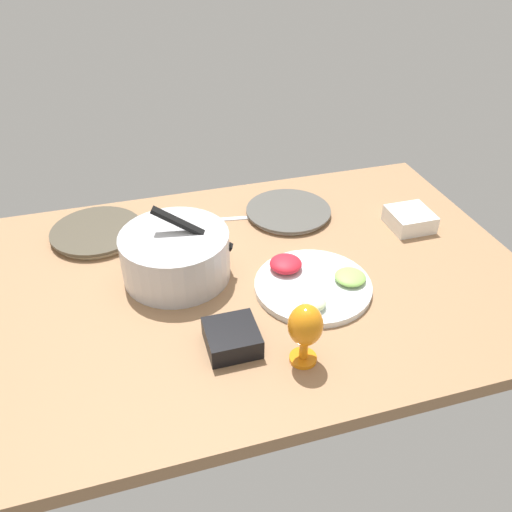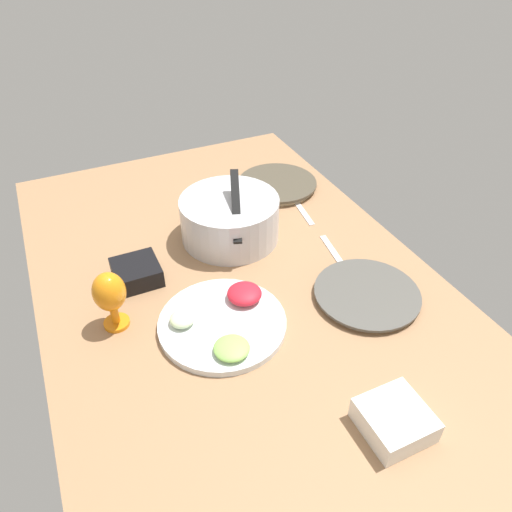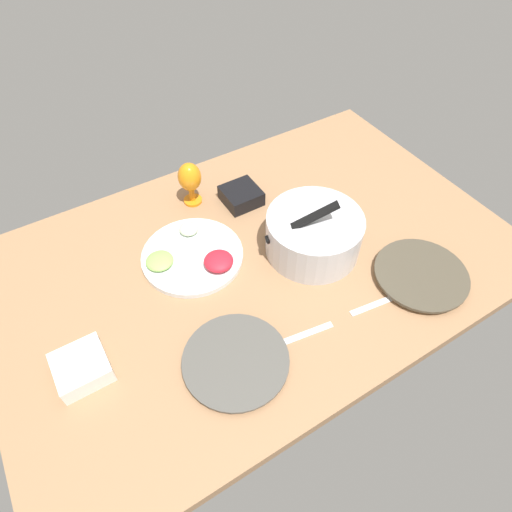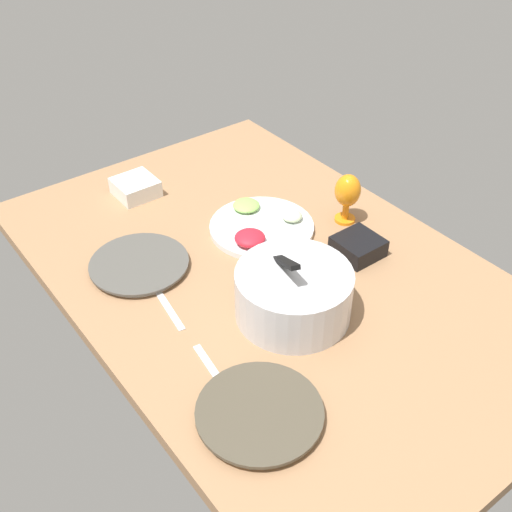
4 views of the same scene
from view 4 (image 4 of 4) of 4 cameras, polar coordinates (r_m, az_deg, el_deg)
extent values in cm
cube|color=#99704C|center=(176.27, 1.29, -1.89)|extent=(160.00, 104.00, 4.00)
cylinder|color=beige|center=(139.51, 0.32, -14.20)|extent=(25.58, 25.58, 1.51)
cylinder|color=#494233|center=(138.55, 0.32, -13.90)|extent=(27.80, 27.80, 0.91)
cylinder|color=silver|center=(178.85, -10.51, -0.88)|extent=(25.57, 25.57, 1.21)
cylinder|color=#4E4C47|center=(178.25, -10.54, -0.63)|extent=(27.79, 27.79, 0.72)
cylinder|color=silver|center=(157.90, 3.41, -3.45)|extent=(29.51, 29.51, 13.29)
cylinder|color=white|center=(155.29, 3.46, -2.35)|extent=(26.56, 26.56, 2.39)
cube|color=black|center=(155.99, 2.29, -0.35)|extent=(20.86, 9.86, 12.14)
cylinder|color=silver|center=(190.16, 0.52, 2.61)|extent=(31.54, 31.54, 1.80)
ellipsoid|color=#8CC659|center=(196.38, -0.89, 4.61)|extent=(8.40, 8.40, 2.32)
ellipsoid|color=red|center=(181.39, -0.55, 1.65)|extent=(8.96, 8.96, 3.40)
ellipsoid|color=beige|center=(191.42, 3.28, 3.66)|extent=(6.12, 6.12, 2.84)
cylinder|color=orange|center=(196.41, 8.04, 3.34)|extent=(6.37, 6.37, 1.00)
cylinder|color=orange|center=(194.81, 8.11, 4.03)|extent=(2.00, 2.00, 4.75)
ellipsoid|color=orange|center=(190.77, 8.31, 5.90)|extent=(7.87, 7.87, 10.23)
cube|color=black|center=(181.88, 9.22, 0.85)|extent=(12.20, 12.20, 5.26)
cube|color=tan|center=(180.89, 9.28, 1.28)|extent=(10.00, 10.00, 1.68)
cube|color=white|center=(209.41, -10.85, 6.13)|extent=(12.80, 12.80, 5.46)
cube|color=#F9E072|center=(208.52, -10.91, 6.53)|extent=(10.50, 10.50, 1.75)
cube|color=silver|center=(148.68, -3.94, -10.24)|extent=(18.08, 4.20, 0.60)
cube|color=silver|center=(164.71, -7.93, -4.69)|extent=(18.07, 4.46, 0.60)
camera|label=1|loc=(2.11, 35.12, 26.34)|focal=36.60mm
camera|label=2|loc=(2.37, -6.94, 32.14)|focal=34.10mm
camera|label=3|loc=(1.52, -39.56, 28.48)|focal=30.92mm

